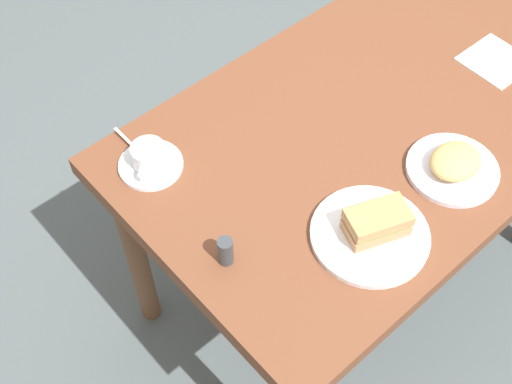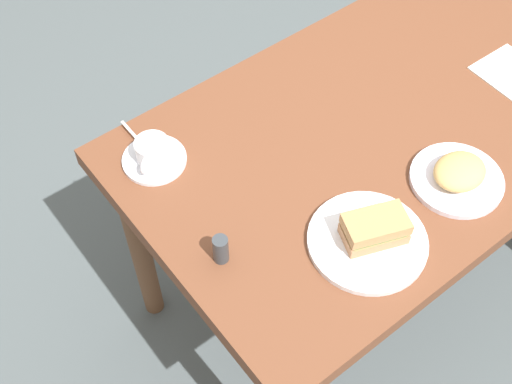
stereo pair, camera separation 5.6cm
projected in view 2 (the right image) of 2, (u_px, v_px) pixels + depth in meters
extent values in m
plane|color=#495255|center=(348.00, 281.00, 2.18)|extent=(6.00, 6.00, 0.00)
cube|color=brown|center=(382.00, 132.00, 1.60)|extent=(1.23, 0.76, 0.05)
cylinder|color=brown|center=(417.00, 77.00, 2.25)|extent=(0.06, 0.06, 0.70)
cylinder|color=brown|center=(140.00, 247.00, 1.85)|extent=(0.06, 0.06, 0.70)
cylinder|color=white|center=(367.00, 241.00, 1.38)|extent=(0.25, 0.25, 0.01)
cube|color=#B57C53|center=(374.00, 233.00, 1.37)|extent=(0.15, 0.11, 0.03)
cube|color=#668E4E|center=(375.00, 229.00, 1.35)|extent=(0.13, 0.11, 0.01)
cube|color=#AD8150|center=(376.00, 224.00, 1.34)|extent=(0.15, 0.11, 0.03)
cylinder|color=silver|center=(154.00, 160.00, 1.51)|extent=(0.15, 0.15, 0.01)
cylinder|color=white|center=(153.00, 151.00, 1.48)|extent=(0.08, 0.08, 0.05)
cylinder|color=#A9734A|center=(151.00, 144.00, 1.47)|extent=(0.07, 0.07, 0.01)
torus|color=white|center=(145.00, 165.00, 1.46)|extent=(0.04, 0.03, 0.04)
cube|color=silver|center=(130.00, 131.00, 1.55)|extent=(0.01, 0.08, 0.00)
ellipsoid|color=silver|center=(141.00, 143.00, 1.53)|extent=(0.02, 0.03, 0.01)
cylinder|color=silver|center=(456.00, 180.00, 1.47)|extent=(0.21, 0.21, 0.01)
ellipsoid|color=tan|center=(460.00, 171.00, 1.45)|extent=(0.12, 0.10, 0.04)
cube|color=white|center=(510.00, 72.00, 1.68)|extent=(0.15, 0.15, 0.00)
cylinder|color=#33383D|center=(221.00, 249.00, 1.33)|extent=(0.03, 0.03, 0.07)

